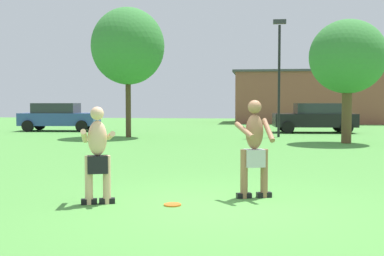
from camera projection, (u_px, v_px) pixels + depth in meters
The scene contains 10 objects.
ground_plane at pixel (223, 207), 7.89m from camera, with size 80.00×80.00×0.00m, color #4C8E3D.
player_near at pixel (98, 154), 8.11m from camera, with size 0.69×0.69×1.61m.
player_in_gray at pixel (254, 147), 8.60m from camera, with size 0.72×0.69×1.72m.
frisbee at pixel (173, 205), 8.02m from camera, with size 0.29×0.29×0.03m, color orange.
car_black_near_post at pixel (315, 117), 26.40m from camera, with size 4.42×2.28×1.58m.
car_blue_mid_lot at pixel (59, 116), 27.88m from camera, with size 4.42×2.29×1.58m.
lamp_post at pixel (279, 65), 23.00m from camera, with size 0.60×0.24×5.49m.
outbuilding_behind_lot at pixel (309, 97), 38.44m from camera, with size 11.77×5.96×4.02m.
tree_left_field at pixel (128, 46), 22.90m from camera, with size 3.41×3.41×6.04m.
tree_right_field at pixel (348, 57), 19.69m from camera, with size 3.05×3.05×4.96m.
Camera 1 is at (0.53, -7.81, 1.71)m, focal length 46.06 mm.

